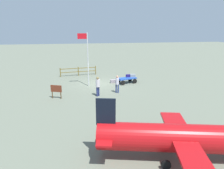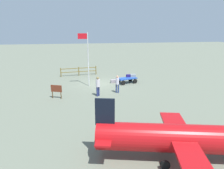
% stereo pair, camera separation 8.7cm
% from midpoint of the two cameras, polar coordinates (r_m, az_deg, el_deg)
% --- Properties ---
extents(ground_plane, '(120.00, 120.00, 0.00)m').
position_cam_midpoint_polar(ground_plane, '(22.64, -3.65, 0.23)').
color(ground_plane, slate).
extents(luggage_cart, '(2.37, 1.65, 0.61)m').
position_cam_midpoint_polar(luggage_cart, '(22.76, 3.97, 1.47)').
color(luggage_cart, '#224DAC').
rests_on(luggage_cart, ground).
extents(suitcase_navy, '(0.62, 0.29, 0.29)m').
position_cam_midpoint_polar(suitcase_navy, '(23.17, 4.57, 2.48)').
color(suitcase_navy, navy).
rests_on(suitcase_navy, luggage_cart).
extents(suitcase_olive, '(0.65, 0.49, 0.30)m').
position_cam_midpoint_polar(suitcase_olive, '(23.24, 5.74, 2.51)').
color(suitcase_olive, gray).
rests_on(suitcase_olive, luggage_cart).
extents(suitcase_tan, '(0.60, 0.41, 0.37)m').
position_cam_midpoint_polar(suitcase_tan, '(22.87, 0.16, 0.91)').
color(suitcase_tan, gray).
rests_on(suitcase_tan, ground).
extents(worker_lead, '(0.41, 0.41, 1.68)m').
position_cam_midpoint_polar(worker_lead, '(19.21, 1.35, 0.43)').
color(worker_lead, navy).
rests_on(worker_lead, ground).
extents(worker_trailing, '(0.51, 0.51, 1.80)m').
position_cam_midpoint_polar(worker_trailing, '(18.28, -4.15, -0.06)').
color(worker_trailing, navy).
rests_on(worker_trailing, ground).
extents(airplane_near, '(8.62, 5.14, 2.95)m').
position_cam_midpoint_polar(airplane_near, '(10.27, 20.14, -13.91)').
color(airplane_near, '#B71014').
rests_on(airplane_near, ground).
extents(flagpole, '(1.02, 0.10, 5.56)m').
position_cam_midpoint_polar(flagpole, '(21.23, -7.21, 8.17)').
color(flagpole, silver).
rests_on(flagpole, ground).
extents(signboard, '(0.95, 0.43, 1.21)m').
position_cam_midpoint_polar(signboard, '(18.33, -15.48, -1.43)').
color(signboard, '#4C3319').
rests_on(signboard, ground).
extents(wooden_fence, '(4.62, 0.66, 1.13)m').
position_cam_midpoint_polar(wooden_fence, '(26.70, -9.50, 3.87)').
color(wooden_fence, brown).
rests_on(wooden_fence, ground).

